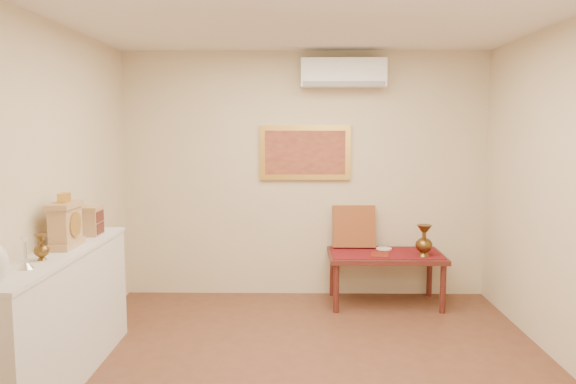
{
  "coord_description": "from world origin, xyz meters",
  "views": [
    {
      "loc": [
        -0.09,
        -3.95,
        1.88
      ],
      "look_at": [
        -0.17,
        1.15,
        1.29
      ],
      "focal_mm": 35.0,
      "sensor_mm": 36.0,
      "label": 1
    }
  ],
  "objects_px": {
    "display_ledge": "(60,317)",
    "wooden_chest": "(91,221)",
    "brass_urn_tall": "(424,237)",
    "mantel_clock": "(66,224)",
    "low_table": "(385,259)"
  },
  "relations": [
    {
      "from": "display_ledge",
      "to": "mantel_clock",
      "type": "xyz_separation_m",
      "value": [
        0.0,
        0.16,
        0.66
      ]
    },
    {
      "from": "display_ledge",
      "to": "low_table",
      "type": "distance_m",
      "value": 3.27
    },
    {
      "from": "brass_urn_tall",
      "to": "wooden_chest",
      "type": "height_order",
      "value": "wooden_chest"
    },
    {
      "from": "wooden_chest",
      "to": "brass_urn_tall",
      "type": "bearing_deg",
      "value": 19.99
    },
    {
      "from": "low_table",
      "to": "wooden_chest",
      "type": "bearing_deg",
      "value": -154.83
    },
    {
      "from": "display_ledge",
      "to": "wooden_chest",
      "type": "height_order",
      "value": "wooden_chest"
    },
    {
      "from": "brass_urn_tall",
      "to": "mantel_clock",
      "type": "xyz_separation_m",
      "value": [
        -3.04,
        -1.58,
        0.4
      ]
    },
    {
      "from": "display_ledge",
      "to": "mantel_clock",
      "type": "distance_m",
      "value": 0.68
    },
    {
      "from": "display_ledge",
      "to": "wooden_chest",
      "type": "xyz_separation_m",
      "value": [
        0.02,
        0.63,
        0.61
      ]
    },
    {
      "from": "display_ledge",
      "to": "wooden_chest",
      "type": "bearing_deg",
      "value": 88.14
    },
    {
      "from": "brass_urn_tall",
      "to": "mantel_clock",
      "type": "relative_size",
      "value": 0.97
    },
    {
      "from": "display_ledge",
      "to": "brass_urn_tall",
      "type": "bearing_deg",
      "value": 29.65
    },
    {
      "from": "brass_urn_tall",
      "to": "wooden_chest",
      "type": "bearing_deg",
      "value": -160.01
    },
    {
      "from": "mantel_clock",
      "to": "display_ledge",
      "type": "bearing_deg",
      "value": -91.66
    },
    {
      "from": "brass_urn_tall",
      "to": "display_ledge",
      "type": "relative_size",
      "value": 0.2
    }
  ]
}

